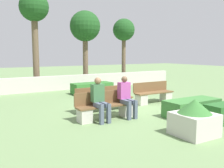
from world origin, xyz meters
TOP-DOWN VIEW (x-y plane):
  - ground_plane at (0.00, 0.00)m, footprint 60.00×60.00m
  - perimeter_wall at (0.00, 5.81)m, footprint 14.35×0.30m
  - bench_front at (-1.50, -0.87)m, footprint 1.98×0.48m
  - bench_left_side at (1.47, 0.33)m, footprint 1.79×0.48m
  - bench_right_side at (-0.99, 0.11)m, footprint 2.14×0.48m
  - person_seated_man at (-1.80, -1.01)m, footprint 0.38×0.63m
  - person_seated_woman at (-0.82, -1.01)m, footprint 0.38×0.63m
  - hedge_block_near_left at (1.13, -2.01)m, footprint 1.97×0.82m
  - hedge_block_mid_left at (0.34, 3.79)m, footprint 2.06×0.86m
  - planter_corner_left at (-0.37, -3.40)m, footprint 0.96×0.96m
  - tree_center_left at (-1.68, 6.86)m, footprint 1.63×1.63m
  - tree_center_right at (1.44, 6.91)m, footprint 1.90×1.90m
  - tree_rightmost at (4.46, 7.06)m, footprint 1.52×1.52m

SIDE VIEW (x-z plane):
  - ground_plane at x=0.00m, z-range 0.00..0.00m
  - hedge_block_near_left at x=1.13m, z-range 0.00..0.55m
  - hedge_block_mid_left at x=0.34m, z-range 0.00..0.56m
  - bench_left_side at x=1.47m, z-range -0.10..0.76m
  - bench_front at x=-1.50m, z-range -0.09..0.77m
  - bench_right_side at x=-0.99m, z-range -0.09..0.78m
  - perimeter_wall at x=0.00m, z-range 0.00..0.81m
  - planter_corner_left at x=-0.37m, z-range -0.02..0.91m
  - person_seated_woman at x=-0.82m, z-range 0.07..1.40m
  - person_seated_man at x=-1.80m, z-range 0.07..1.41m
  - tree_rightmost at x=4.46m, z-range 1.32..5.75m
  - tree_center_right at x=1.44m, z-range 1.30..5.99m
  - tree_center_left at x=-1.68m, z-range 1.64..7.08m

